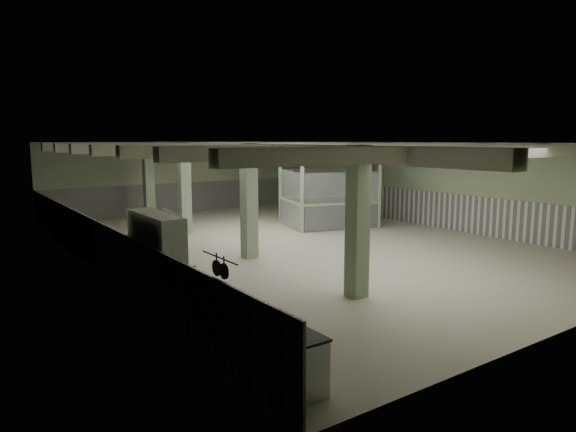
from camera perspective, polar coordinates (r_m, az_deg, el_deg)
floor at (r=18.57m, az=0.80°, el=-3.05°), size 20.00×20.00×0.00m
ceiling at (r=18.19m, az=0.83°, el=8.13°), size 14.00×20.00×0.02m
wall_back at (r=27.03m, az=-11.65°, el=4.26°), size 14.00×0.02×3.60m
wall_left at (r=15.34m, az=-20.96°, el=0.76°), size 0.02×20.00×3.60m
wall_right at (r=23.07m, az=15.13°, el=3.44°), size 0.02×20.00×3.60m
wainscot_left at (r=15.52m, az=-20.67°, el=-3.08°), size 0.05×19.90×1.50m
wainscot_right at (r=23.16m, az=14.99°, el=0.85°), size 0.05×19.90×1.50m
wainscot_back at (r=27.10m, az=-11.57°, el=2.05°), size 13.90×0.05×1.50m
girder at (r=16.87m, az=-6.15°, el=7.31°), size 0.45×19.90×0.40m
beam_a at (r=12.86m, az=20.80°, el=6.62°), size 13.90×0.35×0.32m
beam_b at (r=14.43m, az=12.55°, el=7.12°), size 13.90×0.35×0.32m
beam_c at (r=16.23m, az=6.01°, el=7.41°), size 13.90×0.35×0.32m
beam_d at (r=18.20m, az=0.83°, el=7.57°), size 13.90×0.35×0.32m
beam_e at (r=20.28m, az=-3.33°, el=7.65°), size 13.90×0.35×0.32m
beam_f at (r=22.45m, az=-6.69°, el=7.69°), size 13.90×0.35×0.32m
beam_g at (r=24.68m, az=-9.46°, el=7.70°), size 13.90×0.35×0.32m
column_a at (r=12.10m, az=7.74°, el=-0.70°), size 0.42×0.42×3.60m
column_b at (r=16.11m, az=-4.36°, el=1.64°), size 0.42×0.42×3.60m
column_c at (r=20.55m, az=-11.45°, el=2.98°), size 0.42×0.42×3.60m
column_d at (r=24.26m, az=-15.22°, el=3.67°), size 0.42×0.42×3.60m
hook_rail at (r=8.29m, az=-7.63°, el=-4.61°), size 0.02×1.20×0.02m
pendant_front at (r=14.81m, az=13.83°, el=5.67°), size 0.44×0.44×0.22m
pendant_mid at (r=18.90m, az=1.17°, el=6.48°), size 0.44×0.44×0.22m
pendant_back at (r=23.14m, az=-6.17°, el=6.80°), size 0.44×0.44×0.22m
prep_counter at (r=9.37m, az=-7.01°, el=-11.91°), size 0.86×4.91×0.91m
pitcher_near at (r=10.63m, az=-10.41°, el=-6.20°), size 0.25×0.27×0.29m
pitcher_far at (r=9.83m, az=-8.46°, el=-7.42°), size 0.24×0.26×0.27m
veg_colander at (r=10.90m, az=-12.10°, el=-6.09°), size 0.48×0.48×0.22m
orange_bowl at (r=7.45m, az=0.66°, el=-13.31°), size 0.35×0.35×0.10m
skillet_near at (r=8.32m, az=-7.12°, el=-6.12°), size 0.04×0.26×0.26m
skillet_far at (r=8.54m, az=-7.93°, el=-5.74°), size 0.04×0.27×0.27m
walkin_cooler at (r=11.82m, az=-14.26°, el=-4.99°), size 0.78×2.21×2.03m
guard_booth at (r=22.36m, az=4.48°, el=4.01°), size 4.42×4.03×2.99m
filing_cabinet at (r=23.92m, az=7.55°, el=0.99°), size 0.46×0.61×1.24m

